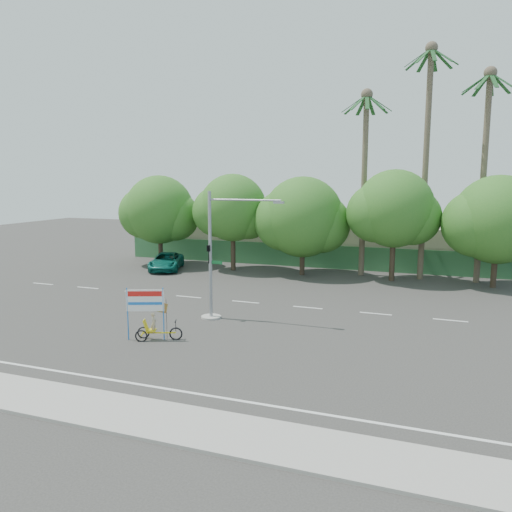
% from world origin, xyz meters
% --- Properties ---
extents(ground, '(120.00, 120.00, 0.00)m').
position_xyz_m(ground, '(0.00, 0.00, 0.00)').
color(ground, '#33302D').
rests_on(ground, ground).
extents(sidewalk_near, '(50.00, 2.40, 0.12)m').
position_xyz_m(sidewalk_near, '(0.00, -7.50, 0.06)').
color(sidewalk_near, gray).
rests_on(sidewalk_near, ground).
extents(fence, '(38.00, 0.08, 2.00)m').
position_xyz_m(fence, '(0.00, 21.50, 1.00)').
color(fence, '#336B3D').
rests_on(fence, ground).
extents(building_left, '(12.00, 8.00, 4.00)m').
position_xyz_m(building_left, '(-10.00, 26.00, 2.00)').
color(building_left, '#C2B79A').
rests_on(building_left, ground).
extents(building_right, '(14.00, 8.00, 3.60)m').
position_xyz_m(building_right, '(8.00, 26.00, 1.80)').
color(building_right, '#C2B79A').
rests_on(building_right, ground).
extents(tree_far_left, '(7.14, 6.00, 7.96)m').
position_xyz_m(tree_far_left, '(-14.05, 18.00, 4.76)').
color(tree_far_left, '#473828').
rests_on(tree_far_left, ground).
extents(tree_left, '(6.66, 5.60, 8.07)m').
position_xyz_m(tree_left, '(-7.05, 18.00, 5.06)').
color(tree_left, '#473828').
rests_on(tree_left, ground).
extents(tree_center, '(7.62, 6.40, 7.85)m').
position_xyz_m(tree_center, '(-1.05, 18.00, 4.47)').
color(tree_center, '#473828').
rests_on(tree_center, ground).
extents(tree_right, '(6.90, 5.80, 8.36)m').
position_xyz_m(tree_right, '(5.95, 18.00, 5.24)').
color(tree_right, '#473828').
rests_on(tree_right, ground).
extents(tree_far_right, '(7.38, 6.20, 7.94)m').
position_xyz_m(tree_far_right, '(12.95, 18.00, 4.64)').
color(tree_far_right, '#473828').
rests_on(tree_far_right, ground).
extents(palm_tall, '(3.73, 3.79, 17.45)m').
position_xyz_m(palm_tall, '(8.00, 19.50, 10.46)').
color(palm_tall, '#70604C').
rests_on(palm_tall, ground).
extents(palm_mid, '(3.73, 3.79, 15.45)m').
position_xyz_m(palm_mid, '(12.00, 19.50, 9.40)').
color(palm_mid, '#70604C').
rests_on(palm_mid, ground).
extents(palm_short, '(3.73, 3.79, 14.45)m').
position_xyz_m(palm_short, '(3.50, 19.50, 8.86)').
color(palm_short, '#70604C').
rests_on(palm_short, ground).
extents(traffic_signal, '(4.72, 1.10, 7.00)m').
position_xyz_m(traffic_signal, '(-2.20, 3.98, 2.92)').
color(traffic_signal, gray).
rests_on(traffic_signal, ground).
extents(trike_billboard, '(2.47, 1.18, 2.58)m').
position_xyz_m(trike_billboard, '(-3.56, -0.44, 1.04)').
color(trike_billboard, black).
rests_on(trike_billboard, ground).
extents(pickup_truck, '(3.98, 5.66, 1.43)m').
position_xyz_m(pickup_truck, '(-12.38, 16.16, 0.72)').
color(pickup_truck, '#0D6154').
rests_on(pickup_truck, ground).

